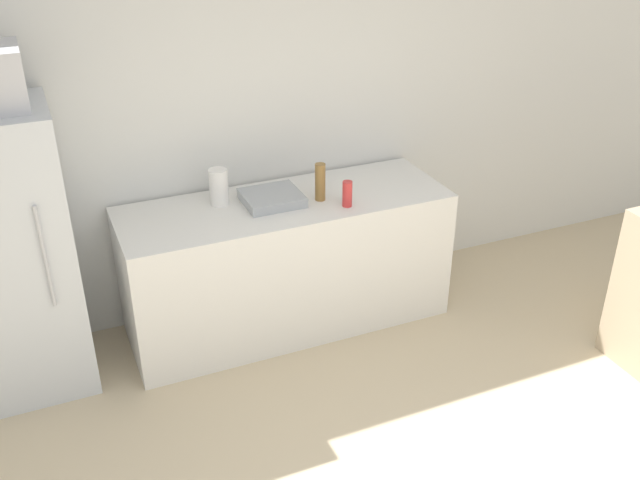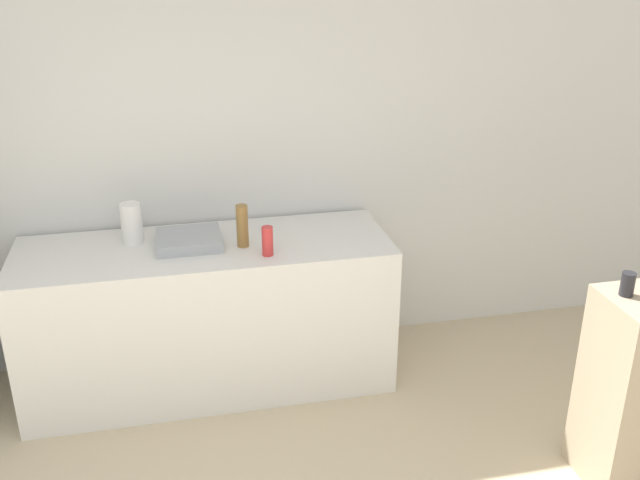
% 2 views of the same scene
% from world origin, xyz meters
% --- Properties ---
extents(wall_back, '(8.00, 0.06, 2.60)m').
position_xyz_m(wall_back, '(0.00, 2.69, 1.30)').
color(wall_back, silver).
rests_on(wall_back, ground_plane).
extents(refrigerator, '(0.68, 0.62, 1.63)m').
position_xyz_m(refrigerator, '(-1.51, 2.32, 0.82)').
color(refrigerator, silver).
rests_on(refrigerator, ground_plane).
extents(counter, '(2.03, 0.69, 0.87)m').
position_xyz_m(counter, '(0.07, 2.30, 0.43)').
color(counter, silver).
rests_on(counter, ground_plane).
extents(sink_basin, '(0.35, 0.32, 0.06)m').
position_xyz_m(sink_basin, '(-0.01, 2.32, 0.90)').
color(sink_basin, '#9EA3A8').
rests_on(sink_basin, counter).
extents(bottle_tall, '(0.06, 0.06, 0.23)m').
position_xyz_m(bottle_tall, '(0.28, 2.24, 0.98)').
color(bottle_tall, olive).
rests_on(bottle_tall, counter).
extents(bottle_short, '(0.06, 0.06, 0.16)m').
position_xyz_m(bottle_short, '(0.39, 2.09, 0.94)').
color(bottle_short, red).
rests_on(bottle_short, counter).
extents(paper_towel_roll, '(0.11, 0.11, 0.22)m').
position_xyz_m(paper_towel_roll, '(-0.30, 2.42, 0.98)').
color(paper_towel_roll, white).
rests_on(paper_towel_roll, counter).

